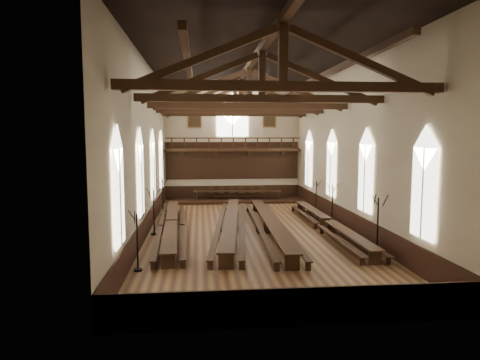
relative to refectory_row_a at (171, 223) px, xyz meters
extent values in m
plane|color=brown|center=(4.61, 0.09, -0.55)|extent=(26.00, 26.00, 0.00)
plane|color=#BFB791|center=(4.61, 13.09, 4.45)|extent=(12.00, 0.00, 12.00)
plane|color=#BFB791|center=(4.61, -12.91, 4.45)|extent=(12.00, 0.00, 12.00)
plane|color=#BFB791|center=(-1.39, 0.09, 4.45)|extent=(0.00, 26.00, 26.00)
plane|color=#BFB791|center=(10.61, 0.09, 4.45)|extent=(0.00, 26.00, 26.00)
plane|color=black|center=(4.61, 0.09, 9.45)|extent=(26.00, 26.00, 0.00)
cube|color=black|center=(4.61, 13.05, 0.05)|extent=(11.90, 0.08, 1.20)
cube|color=black|center=(4.61, -12.87, 0.05)|extent=(11.90, 0.08, 1.20)
cube|color=black|center=(-1.35, 0.09, 0.05)|extent=(0.08, 25.90, 1.20)
cube|color=black|center=(10.57, 0.09, 0.05)|extent=(0.08, 25.90, 1.20)
cube|color=silver|center=(-1.29, -8.91, 2.85)|extent=(0.05, 1.80, 3.60)
cube|color=silver|center=(-1.29, -8.91, 4.65)|extent=(0.05, 1.80, 1.80)
cylinder|color=#BFB791|center=(-1.25, -8.91, 2.85)|extent=(0.08, 0.08, 3.60)
cube|color=silver|center=(-1.29, -2.91, 2.85)|extent=(0.05, 1.80, 3.60)
cube|color=silver|center=(-1.29, -2.91, 4.65)|extent=(0.05, 1.80, 1.80)
cylinder|color=#BFB791|center=(-1.25, -2.91, 2.85)|extent=(0.08, 0.08, 3.60)
cube|color=silver|center=(-1.29, 3.09, 2.85)|extent=(0.05, 1.80, 3.60)
cube|color=silver|center=(-1.29, 3.09, 4.65)|extent=(0.05, 1.80, 1.80)
cylinder|color=#BFB791|center=(-1.25, 3.09, 2.85)|extent=(0.08, 0.08, 3.60)
cube|color=silver|center=(-1.29, 9.09, 2.85)|extent=(0.05, 1.80, 3.60)
cube|color=silver|center=(-1.29, 9.09, 4.65)|extent=(0.05, 1.80, 1.80)
cylinder|color=#BFB791|center=(-1.25, 9.09, 2.85)|extent=(0.08, 0.08, 3.60)
cube|color=silver|center=(10.51, -8.91, 2.85)|extent=(0.05, 1.80, 3.60)
cube|color=silver|center=(10.51, -8.91, 4.65)|extent=(0.05, 1.80, 1.80)
cylinder|color=#BFB791|center=(10.47, -8.91, 2.85)|extent=(0.08, 0.08, 3.60)
cube|color=silver|center=(10.51, -2.91, 2.85)|extent=(0.05, 1.80, 3.60)
cube|color=silver|center=(10.51, -2.91, 4.65)|extent=(0.05, 1.80, 1.80)
cylinder|color=#BFB791|center=(10.47, -2.91, 2.85)|extent=(0.08, 0.08, 3.60)
cube|color=silver|center=(10.51, 3.09, 2.85)|extent=(0.05, 1.80, 3.60)
cube|color=silver|center=(10.51, 3.09, 4.65)|extent=(0.05, 1.80, 1.80)
cylinder|color=#BFB791|center=(10.47, 3.09, 2.85)|extent=(0.08, 0.08, 3.60)
cube|color=silver|center=(10.51, 9.09, 2.85)|extent=(0.05, 1.80, 3.60)
cube|color=silver|center=(10.51, 9.09, 4.65)|extent=(0.05, 1.80, 1.80)
cylinder|color=#BFB791|center=(10.47, 9.09, 2.85)|extent=(0.08, 0.08, 3.60)
cube|color=white|center=(4.61, 12.99, 6.25)|extent=(2.80, 0.05, 2.40)
cube|color=white|center=(4.61, 12.99, 7.45)|extent=(2.80, 0.05, 2.80)
cylinder|color=#BFB791|center=(4.61, 12.95, 6.25)|extent=(0.10, 0.10, 2.40)
cube|color=#372311|center=(4.61, 12.44, 3.85)|extent=(11.80, 1.20, 0.20)
cube|color=black|center=(4.61, 13.03, 2.90)|extent=(11.80, 0.10, 3.30)
cube|color=#372311|center=(4.61, 11.90, 4.90)|extent=(11.60, 0.12, 0.10)
cube|color=#372311|center=(4.61, 11.90, 4.00)|extent=(11.60, 0.12, 0.10)
cube|color=#372311|center=(0.11, 12.84, 3.60)|extent=(0.35, 0.40, 0.50)
cube|color=#372311|center=(3.11, 12.84, 3.60)|extent=(0.35, 0.40, 0.50)
cube|color=#372311|center=(6.11, 12.84, 3.60)|extent=(0.35, 0.40, 0.50)
cube|color=#372311|center=(9.11, 12.84, 3.60)|extent=(0.35, 0.40, 0.50)
cube|color=brown|center=(1.31, 13.00, 6.55)|extent=(1.15, 0.06, 1.45)
cube|color=black|center=(1.31, 12.96, 6.55)|extent=(0.95, 0.04, 1.25)
cube|color=brown|center=(7.91, 13.00, 6.55)|extent=(1.15, 0.06, 1.45)
cube|color=black|center=(7.91, 12.96, 6.55)|extent=(0.95, 0.04, 1.25)
cube|color=#372311|center=(4.61, -9.91, 6.85)|extent=(11.70, 0.35, 0.35)
cube|color=#372311|center=(4.61, -9.91, 8.15)|extent=(0.30, 0.30, 2.40)
cube|color=#372311|center=(1.73, -9.91, 7.75)|extent=(5.44, 0.26, 2.40)
cube|color=#372311|center=(7.49, -9.91, 7.75)|extent=(5.44, 0.26, 2.40)
cube|color=#372311|center=(4.61, -4.91, 6.85)|extent=(11.70, 0.35, 0.35)
cube|color=#372311|center=(4.61, -4.91, 8.15)|extent=(0.30, 0.30, 2.40)
cube|color=#372311|center=(1.73, -4.91, 7.75)|extent=(5.44, 0.26, 2.40)
cube|color=#372311|center=(7.49, -4.91, 7.75)|extent=(5.44, 0.26, 2.40)
cube|color=#372311|center=(4.61, 0.09, 6.85)|extent=(11.70, 0.35, 0.35)
cube|color=#372311|center=(4.61, 0.09, 8.15)|extent=(0.30, 0.30, 2.40)
cube|color=#372311|center=(1.73, 0.09, 7.75)|extent=(5.44, 0.26, 2.40)
cube|color=#372311|center=(7.49, 0.09, 7.75)|extent=(5.44, 0.26, 2.40)
cube|color=#372311|center=(4.61, 5.09, 6.85)|extent=(11.70, 0.35, 0.35)
cube|color=#372311|center=(4.61, 5.09, 8.15)|extent=(0.30, 0.30, 2.40)
cube|color=#372311|center=(1.73, 5.09, 7.75)|extent=(5.44, 0.26, 2.40)
cube|color=#372311|center=(7.49, 5.09, 7.75)|extent=(5.44, 0.26, 2.40)
cube|color=#372311|center=(4.61, 10.09, 6.85)|extent=(11.70, 0.35, 0.35)
cube|color=#372311|center=(4.61, 10.09, 8.15)|extent=(0.30, 0.30, 2.40)
cube|color=#372311|center=(1.73, 10.09, 7.75)|extent=(5.44, 0.26, 2.40)
cube|color=#372311|center=(7.49, 10.09, 7.75)|extent=(5.44, 0.26, 2.40)
cube|color=#372311|center=(1.25, 0.09, 8.15)|extent=(0.25, 25.70, 0.25)
cube|color=#372311|center=(7.97, 0.09, 8.15)|extent=(0.25, 25.70, 0.25)
cube|color=#372311|center=(4.61, 0.09, 9.15)|extent=(0.30, 25.70, 0.30)
cube|color=#372311|center=(0.00, -3.70, 0.16)|extent=(1.01, 7.10, 0.08)
cube|color=#372311|center=(0.00, -6.89, -0.21)|extent=(0.60, 0.11, 0.68)
cube|color=#372311|center=(0.00, -0.51, -0.21)|extent=(0.60, 0.11, 0.68)
cube|color=#372311|center=(0.00, -3.70, -0.30)|extent=(0.35, 6.27, 0.08)
cube|color=#372311|center=(-0.63, -3.73, -0.13)|extent=(0.58, 7.09, 0.06)
cube|color=#372311|center=(-0.63, -6.96, -0.36)|extent=(0.23, 0.08, 0.39)
cube|color=#372311|center=(-0.63, -0.49, -0.36)|extent=(0.23, 0.08, 0.39)
cube|color=#372311|center=(0.63, -3.67, -0.13)|extent=(0.58, 7.09, 0.06)
cube|color=#372311|center=(0.63, -6.91, -0.36)|extent=(0.23, 0.08, 0.39)
cube|color=#372311|center=(0.63, -0.44, -0.36)|extent=(0.23, 0.08, 0.39)
cube|color=#372311|center=(0.00, 3.70, 0.16)|extent=(1.01, 7.10, 0.08)
cube|color=#372311|center=(0.00, 0.51, -0.21)|extent=(0.60, 0.11, 0.68)
cube|color=#372311|center=(0.00, 6.89, -0.21)|extent=(0.60, 0.11, 0.68)
cube|color=#372311|center=(0.00, 3.70, -0.30)|extent=(0.35, 6.27, 0.08)
cube|color=#372311|center=(-0.63, 3.67, -0.13)|extent=(0.58, 7.09, 0.06)
cube|color=#372311|center=(-0.63, 0.44, -0.36)|extent=(0.23, 0.08, 0.39)
cube|color=#372311|center=(-0.63, 6.91, -0.36)|extent=(0.23, 0.08, 0.39)
cube|color=#372311|center=(0.63, 3.73, -0.13)|extent=(0.58, 7.09, 0.06)
cube|color=#372311|center=(0.63, 0.49, -0.36)|extent=(0.23, 0.08, 0.39)
cube|color=#372311|center=(0.63, 6.96, -0.36)|extent=(0.23, 0.08, 0.39)
cube|color=#372311|center=(3.53, -3.80, 0.22)|extent=(1.54, 7.68, 0.09)
cube|color=#372311|center=(3.53, -7.24, -0.19)|extent=(0.66, 0.15, 0.73)
cube|color=#372311|center=(3.53, -0.36, -0.19)|extent=(0.66, 0.15, 0.73)
cube|color=#372311|center=(3.53, -3.80, -0.28)|extent=(0.78, 6.74, 0.09)
cube|color=#372311|center=(2.85, -3.73, -0.09)|extent=(1.08, 7.64, 0.07)
cube|color=#372311|center=(2.85, -7.22, -0.34)|extent=(0.25, 0.10, 0.43)
cube|color=#372311|center=(2.85, -0.23, -0.34)|extent=(0.25, 0.10, 0.43)
cube|color=#372311|center=(4.20, -3.87, -0.09)|extent=(1.08, 7.64, 0.07)
cube|color=#372311|center=(4.20, -7.36, -0.34)|extent=(0.25, 0.10, 0.43)
cube|color=#372311|center=(4.20, -0.37, -0.34)|extent=(0.25, 0.10, 0.43)
cube|color=#372311|center=(3.53, 3.60, 0.22)|extent=(1.54, 7.68, 0.09)
cube|color=#372311|center=(3.53, 0.16, -0.19)|extent=(0.66, 0.15, 0.73)
cube|color=#372311|center=(3.53, 7.04, -0.19)|extent=(0.66, 0.15, 0.73)
cube|color=#372311|center=(3.53, 3.60, -0.28)|extent=(0.78, 6.74, 0.09)
cube|color=#372311|center=(2.85, 3.67, -0.09)|extent=(1.08, 7.64, 0.07)
cube|color=#372311|center=(2.85, 0.18, -0.34)|extent=(0.25, 0.10, 0.43)
cube|color=#372311|center=(2.85, 7.17, -0.34)|extent=(0.25, 0.10, 0.43)
cube|color=#372311|center=(4.20, 3.53, -0.09)|extent=(1.08, 7.64, 0.07)
cube|color=#372311|center=(4.20, 0.04, -0.34)|extent=(0.25, 0.10, 0.43)
cube|color=#372311|center=(4.20, 7.03, -0.34)|extent=(0.25, 0.10, 0.43)
cube|color=#372311|center=(5.76, -4.26, 0.21)|extent=(0.98, 7.53, 0.09)
cube|color=#372311|center=(5.76, -7.64, -0.19)|extent=(0.64, 0.10, 0.72)
cube|color=#372311|center=(5.76, -0.88, -0.19)|extent=(0.64, 0.10, 0.72)
cube|color=#372311|center=(5.76, -4.26, -0.29)|extent=(0.28, 6.65, 0.09)
cube|color=#372311|center=(5.10, -4.24, -0.10)|extent=(0.52, 7.51, 0.06)
cube|color=#372311|center=(5.10, -7.67, -0.34)|extent=(0.24, 0.08, 0.42)
cube|color=#372311|center=(5.10, -0.81, -0.34)|extent=(0.24, 0.08, 0.42)
cube|color=#372311|center=(6.43, -4.28, -0.10)|extent=(0.52, 7.51, 0.06)
cube|color=#372311|center=(6.43, -7.71, -0.34)|extent=(0.24, 0.08, 0.42)
cube|color=#372311|center=(6.43, -0.85, -0.34)|extent=(0.24, 0.08, 0.42)
cube|color=#372311|center=(5.76, 3.14, 0.21)|extent=(0.98, 7.53, 0.09)
cube|color=#372311|center=(5.76, -0.24, -0.19)|extent=(0.64, 0.10, 0.72)
cube|color=#372311|center=(5.76, 6.52, -0.19)|extent=(0.64, 0.10, 0.72)
cube|color=#372311|center=(5.76, 3.14, -0.29)|extent=(0.28, 6.65, 0.09)
cube|color=#372311|center=(5.10, 3.16, -0.10)|extent=(0.52, 7.51, 0.06)
cube|color=#372311|center=(5.10, -0.27, -0.34)|extent=(0.24, 0.08, 0.42)
cube|color=#372311|center=(5.10, 6.59, -0.34)|extent=(0.24, 0.08, 0.42)
cube|color=#372311|center=(6.43, 3.12, -0.10)|extent=(0.52, 7.51, 0.06)
cube|color=#372311|center=(6.43, -0.31, -0.34)|extent=(0.24, 0.08, 0.42)
cube|color=#372311|center=(6.43, 6.55, -0.34)|extent=(0.24, 0.08, 0.42)
cube|color=#372311|center=(9.30, -4.18, 0.13)|extent=(0.72, 6.69, 0.08)
cube|color=#372311|center=(9.30, -7.19, -0.23)|extent=(0.57, 0.08, 0.64)
cube|color=#372311|center=(9.30, -1.17, -0.23)|extent=(0.57, 0.08, 0.64)
cube|color=#372311|center=(9.30, -4.18, -0.31)|extent=(0.12, 5.93, 0.08)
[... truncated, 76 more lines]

